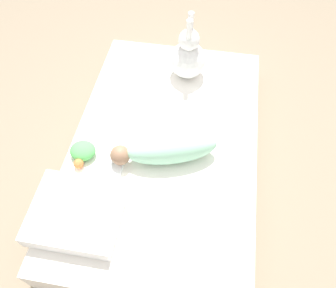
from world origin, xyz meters
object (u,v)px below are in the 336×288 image
object	(u,v)px
swaddled_baby	(168,149)
turtle_plush	(82,152)
pillow	(77,213)
bunny_plush	(188,57)

from	to	relation	value
swaddled_baby	turtle_plush	size ratio (longest dim) A/B	3.37
pillow	bunny_plush	world-z (taller)	bunny_plush
swaddled_baby	bunny_plush	size ratio (longest dim) A/B	1.33
bunny_plush	turtle_plush	distance (m)	0.83
swaddled_baby	turtle_plush	world-z (taller)	swaddled_baby
swaddled_baby	pillow	xyz separation A→B (m)	(0.39, -0.35, -0.04)
swaddled_baby	bunny_plush	world-z (taller)	bunny_plush
swaddled_baby	bunny_plush	distance (m)	0.63
swaddled_baby	pillow	size ratio (longest dim) A/B	1.35
pillow	bunny_plush	distance (m)	1.09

